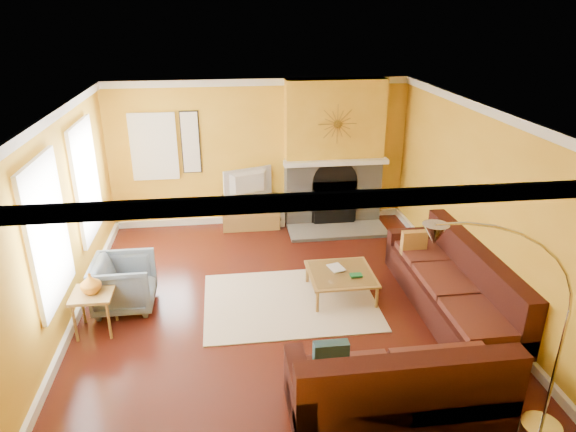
{
  "coord_description": "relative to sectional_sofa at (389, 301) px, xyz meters",
  "views": [
    {
      "loc": [
        -0.69,
        -6.22,
        3.89
      ],
      "look_at": [
        0.18,
        0.4,
        1.14
      ],
      "focal_mm": 32.0,
      "sensor_mm": 36.0,
      "label": 1
    }
  ],
  "objects": [
    {
      "name": "vase",
      "position": [
        -3.7,
        0.5,
        0.24
      ],
      "size": [
        0.26,
        0.26,
        0.27
      ],
      "primitive_type": "imported",
      "color": "#C67216",
      "rests_on": "side_table"
    },
    {
      "name": "armchair",
      "position": [
        -3.41,
        1.03,
        -0.08
      ],
      "size": [
        0.81,
        0.78,
        0.73
      ],
      "primitive_type": "imported",
      "rotation": [
        0.0,
        0.0,
        1.57
      ],
      "color": "slate",
      "rests_on": "floor"
    },
    {
      "name": "subwoofer",
      "position": [
        -1.05,
        3.66,
        -0.29
      ],
      "size": [
        0.33,
        0.33,
        0.33
      ],
      "primitive_type": "cube",
      "color": "white",
      "rests_on": "floor"
    },
    {
      "name": "hearth",
      "position": [
        0.05,
        3.13,
        -0.42
      ],
      "size": [
        1.8,
        0.7,
        0.06
      ],
      "primitive_type": "cube",
      "color": "gray",
      "rests_on": "floor"
    },
    {
      "name": "sectional_sofa",
      "position": [
        0.0,
        0.0,
        0.0
      ],
      "size": [
        2.9,
        3.65,
        0.9
      ],
      "primitive_type": null,
      "color": "#3A1612",
      "rests_on": "floor"
    },
    {
      "name": "tv",
      "position": [
        -1.52,
        3.59,
        0.4
      ],
      "size": [
        0.93,
        0.44,
        0.55
      ],
      "primitive_type": "imported",
      "rotation": [
        0.0,
        0.0,
        3.49
      ],
      "color": "black",
      "rests_on": "media_console"
    },
    {
      "name": "arc_lamp",
      "position": [
        0.38,
        -1.81,
        0.69
      ],
      "size": [
        1.44,
        0.36,
        2.28
      ],
      "primitive_type": null,
      "color": "silver",
      "rests_on": "floor"
    },
    {
      "name": "rug",
      "position": [
        -1.14,
        0.85,
        -0.44
      ],
      "size": [
        2.4,
        1.8,
        0.02
      ],
      "primitive_type": "cube",
      "color": "beige",
      "rests_on": "floor"
    },
    {
      "name": "ceiling",
      "position": [
        -1.3,
        0.88,
        2.26
      ],
      "size": [
        5.5,
        6.0,
        0.02
      ],
      "primitive_type": "cube",
      "color": "white",
      "rests_on": "ground"
    },
    {
      "name": "wall_left",
      "position": [
        -4.06,
        0.88,
        0.9
      ],
      "size": [
        0.02,
        6.0,
        2.7
      ],
      "primitive_type": "cube",
      "color": "gold",
      "rests_on": "ground"
    },
    {
      "name": "window_back",
      "position": [
        -3.2,
        3.84,
        1.1
      ],
      "size": [
        0.82,
        0.06,
        1.22
      ],
      "primitive_type": "cube",
      "color": "white",
      "rests_on": "wall_back"
    },
    {
      "name": "side_table",
      "position": [
        -3.7,
        0.5,
        -0.17
      ],
      "size": [
        0.51,
        0.51,
        0.56
      ],
      "primitive_type": null,
      "color": "olive",
      "rests_on": "floor"
    },
    {
      "name": "crown_molding",
      "position": [
        -1.3,
        0.88,
        2.19
      ],
      "size": [
        5.5,
        6.0,
        0.12
      ],
      "primitive_type": null,
      "color": "white",
      "rests_on": "ceiling"
    },
    {
      "name": "book",
      "position": [
        -0.54,
        1.04,
        -0.07
      ],
      "size": [
        0.26,
        0.3,
        0.03
      ],
      "primitive_type": "imported",
      "rotation": [
        0.0,
        0.0,
        0.26
      ],
      "color": "white",
      "rests_on": "coffee_table"
    },
    {
      "name": "media_console",
      "position": [
        -1.52,
        3.59,
        -0.16
      ],
      "size": [
        1.06,
        0.48,
        0.58
      ],
      "primitive_type": "cube",
      "color": "olive",
      "rests_on": "floor"
    },
    {
      "name": "wall_front",
      "position": [
        -1.3,
        -2.13,
        0.9
      ],
      "size": [
        5.5,
        0.02,
        2.7
      ],
      "primitive_type": "cube",
      "color": "gold",
      "rests_on": "ground"
    },
    {
      "name": "baseboard",
      "position": [
        -1.3,
        0.88,
        -0.39
      ],
      "size": [
        5.5,
        6.0,
        0.12
      ],
      "primitive_type": null,
      "color": "white",
      "rests_on": "floor"
    },
    {
      "name": "window_left_far",
      "position": [
        -4.02,
        0.28,
        1.05
      ],
      "size": [
        0.06,
        1.22,
        1.72
      ],
      "primitive_type": "cube",
      "color": "white",
      "rests_on": "wall_left"
    },
    {
      "name": "window_left_near",
      "position": [
        -4.02,
        2.18,
        1.05
      ],
      "size": [
        0.06,
        1.22,
        1.72
      ],
      "primitive_type": "cube",
      "color": "white",
      "rests_on": "wall_left"
    },
    {
      "name": "wall_art",
      "position": [
        -2.55,
        3.85,
        1.15
      ],
      "size": [
        0.34,
        0.04,
        1.14
      ],
      "primitive_type": "cube",
      "color": "white",
      "rests_on": "wall_back"
    },
    {
      "name": "wall_right",
      "position": [
        1.46,
        0.88,
        0.9
      ],
      "size": [
        0.02,
        6.0,
        2.7
      ],
      "primitive_type": "cube",
      "color": "gold",
      "rests_on": "ground"
    },
    {
      "name": "wall_back",
      "position": [
        -1.3,
        3.89,
        0.9
      ],
      "size": [
        5.5,
        0.02,
        2.7
      ],
      "primitive_type": "cube",
      "color": "gold",
      "rests_on": "ground"
    },
    {
      "name": "fireplace",
      "position": [
        0.05,
        3.68,
        0.9
      ],
      "size": [
        1.8,
        0.4,
        2.7
      ],
      "primitive_type": null,
      "color": "gray",
      "rests_on": "floor"
    },
    {
      "name": "floor",
      "position": [
        -1.3,
        0.88,
        -0.46
      ],
      "size": [
        5.5,
        6.0,
        0.02
      ],
      "primitive_type": "cube",
      "color": "#571C12",
      "rests_on": "ground"
    },
    {
      "name": "sunburst",
      "position": [
        0.05,
        3.45,
        1.5
      ],
      "size": [
        0.7,
        0.04,
        0.7
      ],
      "primitive_type": null,
      "color": "olive",
      "rests_on": "fireplace"
    },
    {
      "name": "mantel",
      "position": [
        0.05,
        3.44,
        0.8
      ],
      "size": [
        1.92,
        0.22,
        0.08
      ],
      "primitive_type": "cube",
      "color": "white",
      "rests_on": "fireplace"
    },
    {
      "name": "coffee_table",
      "position": [
        -0.4,
        0.95,
        -0.27
      ],
      "size": [
        0.92,
        0.92,
        0.36
      ],
      "primitive_type": null,
      "color": "white",
      "rests_on": "floor"
    }
  ]
}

